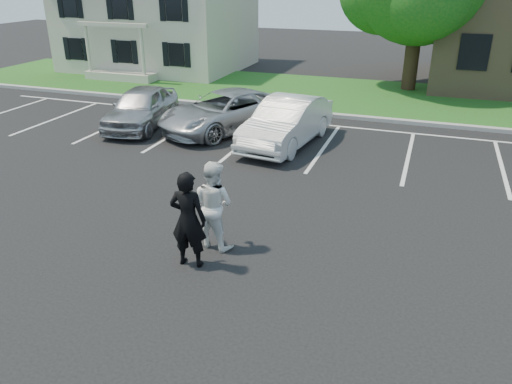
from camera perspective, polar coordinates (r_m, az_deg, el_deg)
ground_plane at (r=10.37m, az=-1.87°, el=-8.46°), size 90.00×90.00×0.00m
curb at (r=21.12m, az=10.15°, el=8.52°), size 40.00×0.30×0.15m
grass_strip at (r=24.97m, az=11.80°, el=10.67°), size 44.00×8.00×0.08m
stall_lines at (r=18.06m, az=12.79°, el=5.43°), size 34.00×5.36×0.01m
house at (r=32.51m, az=-11.17°, el=20.47°), size 10.30×9.22×7.60m
man_black_suit at (r=10.03m, az=-7.75°, el=-3.15°), size 0.78×0.55×2.05m
man_white_shirt at (r=10.70m, az=-4.93°, el=-1.45°), size 1.09×0.93×1.96m
car_silver_west at (r=19.94m, az=-12.98°, el=9.42°), size 2.50×4.72×1.53m
car_silver_minivan at (r=19.00m, az=-3.59°, el=9.19°), size 4.52×5.83×1.47m
car_white_sedan at (r=17.33m, az=3.52°, el=7.96°), size 2.29×5.02×1.60m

